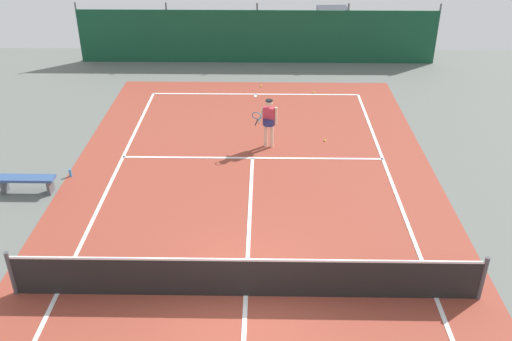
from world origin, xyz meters
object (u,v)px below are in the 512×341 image
tennis_player (269,120)px  tennis_ball_midcourt (325,140)px  courtside_bench (26,181)px  water_bottle (70,173)px  parked_car (333,26)px  tennis_net (246,277)px  tennis_ball_by_sideline (261,86)px  tennis_ball_near_player (314,92)px

tennis_player → tennis_ball_midcourt: bearing=-150.5°
courtside_bench → water_bottle: courtside_bench is taller
water_bottle → tennis_ball_midcourt: bearing=17.9°
parked_car → courtside_bench: size_ratio=2.69×
tennis_net → tennis_ball_by_sideline: 12.76m
tennis_net → parked_car: size_ratio=2.35×
courtside_bench → parked_car: bearing=56.1°
tennis_net → tennis_player: bearing=86.0°
tennis_ball_by_sideline → water_bottle: 9.45m
tennis_ball_near_player → tennis_ball_midcourt: size_ratio=1.00×
parked_car → water_bottle: parked_car is taller
tennis_ball_midcourt → courtside_bench: size_ratio=0.04×
tennis_ball_by_sideline → courtside_bench: (-6.52, -8.52, 0.34)m
parked_car → tennis_player: bearing=-108.8°
courtside_bench → water_bottle: size_ratio=6.67×
tennis_player → parked_car: 12.52m
tennis_player → parked_car: size_ratio=0.38×
tennis_player → tennis_ball_near_player: 5.27m
tennis_ball_midcourt → tennis_net: bearing=-107.4°
water_bottle → courtside_bench: bearing=-135.2°
tennis_ball_midcourt → parked_car: 11.77m
courtside_bench → tennis_ball_by_sideline: bearing=52.6°
tennis_ball_near_player → tennis_ball_by_sideline: size_ratio=1.00×
parked_car → water_bottle: bearing=-126.5°
parked_car → courtside_bench: parked_car is taller
parked_car → tennis_ball_by_sideline: bearing=-122.3°
tennis_player → courtside_bench: size_ratio=1.03×
tennis_ball_near_player → tennis_ball_midcourt: bearing=-89.5°
tennis_net → water_bottle: bearing=136.3°
tennis_ball_near_player → water_bottle: size_ratio=0.28×
tennis_ball_midcourt → water_bottle: size_ratio=0.28×
water_bottle → parked_car: bearing=57.0°
tennis_net → tennis_ball_by_sideline: size_ratio=153.33×
tennis_ball_near_player → parked_car: 7.42m
tennis_ball_by_sideline → parked_car: 7.53m
tennis_net → tennis_ball_midcourt: 8.03m
tennis_ball_near_player → tennis_ball_by_sideline: same height
tennis_net → tennis_ball_by_sideline: tennis_net is taller
tennis_player → tennis_ball_by_sideline: bearing=-70.1°
tennis_ball_by_sideline → tennis_player: bearing=-87.0°
tennis_ball_midcourt → water_bottle: bearing=-162.1°
tennis_player → courtside_bench: (-6.81, -3.00, -0.59)m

